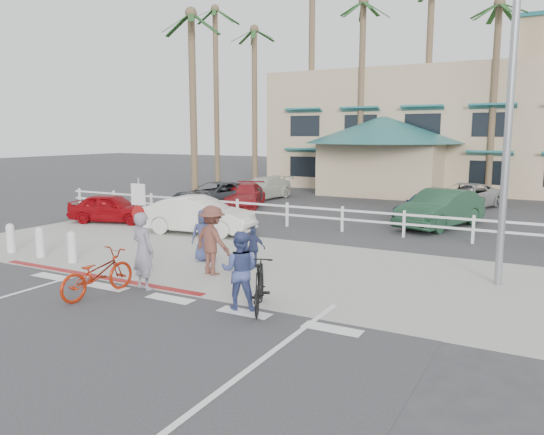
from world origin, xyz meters
The scene contains 35 objects.
ground centered at (0.00, 0.00, 0.00)m, with size 140.00×140.00×0.00m, color #333335.
bike_path centered at (0.00, -2.00, 0.00)m, with size 12.00×16.00×0.01m, color #333335.
sidewalk_plaza centered at (0.00, 4.50, 0.01)m, with size 22.00×7.00×0.01m, color gray.
cross_street centered at (0.00, 8.50, 0.00)m, with size 40.00×5.00×0.01m, color #333335.
parking_lot centered at (0.00, 18.00, 0.00)m, with size 50.00×16.00×0.01m, color #333335.
curb_red centered at (-3.00, 1.20, 0.01)m, with size 7.00×0.25×0.02m, color maroon.
rail_fence centered at (0.50, 10.50, 0.50)m, with size 29.40×0.16×1.00m, color silver, non-canonical shape.
building centered at (2.00, 31.00, 5.65)m, with size 28.00×16.00×11.30m, color tan, non-canonical shape.
sign_post centered at (-2.30, 2.20, 1.45)m, with size 0.50×0.10×2.90m, color gray, non-canonical shape.
bollard_0 centered at (-4.80, 2.00, 0.47)m, with size 0.26×0.26×0.95m, color silver, non-canonical shape.
bollard_1 centered at (-6.20, 2.00, 0.47)m, with size 0.26×0.26×0.95m, color silver, non-canonical shape.
bollard_2 centered at (-7.60, 2.00, 0.47)m, with size 0.26×0.26×0.95m, color silver, non-canonical shape.
streetlight_0 centered at (6.50, 5.50, 4.50)m, with size 0.60×2.00×9.00m, color gray, non-canonical shape.
palm_0 centered at (-16.00, 26.00, 7.50)m, with size 4.00×4.00×15.00m, color #173D17, non-canonical shape.
palm_1 centered at (-12.00, 25.00, 6.50)m, with size 4.00×4.00×13.00m, color #173D17, non-canonical shape.
palm_2 centered at (-8.00, 26.00, 8.00)m, with size 4.00×4.00×16.00m, color #173D17, non-canonical shape.
palm_3 centered at (-4.00, 25.00, 7.00)m, with size 4.00×4.00×14.00m, color #173D17, non-canonical shape.
palm_4 centered at (0.00, 26.00, 7.50)m, with size 4.00×4.00×15.00m, color #173D17, non-canonical shape.
palm_5 centered at (4.00, 25.00, 6.50)m, with size 4.00×4.00×13.00m, color #173D17, non-canonical shape.
palm_10 centered at (-10.00, 15.00, 6.00)m, with size 4.00×4.00×12.00m, color #173D17, non-canonical shape.
bike_red centered at (-1.67, 0.02, 0.53)m, with size 0.71×2.03×1.07m, color #992009.
rider_red centered at (-1.09, 0.95, 0.95)m, with size 0.70×0.46×1.91m, color slate.
bike_black centered at (2.17, 0.95, 0.55)m, with size 0.52×1.84×1.10m, color black.
rider_black centered at (1.77, 0.81, 0.86)m, with size 0.84×0.65×1.72m, color #384379.
pedestrian_a centered at (-0.40, 2.89, 0.94)m, with size 1.22×0.70×1.88m, color brown.
pedestrian_child centered at (0.22, 4.04, 0.58)m, with size 0.69×0.29×1.17m, color navy.
pedestrian_b centered at (-1.50, 4.05, 0.78)m, with size 0.77×0.50×1.57m, color navy.
car_white_sedan centered at (-4.27, 7.54, 0.71)m, with size 1.50×4.30×1.42m, color silver.
car_red_compact centered at (-9.07, 7.86, 0.63)m, with size 1.48×3.68×1.25m, color maroon.
lot_car_0 centered at (-7.53, 13.41, 0.68)m, with size 2.27×4.93×1.37m, color #292C31.
lot_car_1 centered at (-6.50, 14.49, 0.63)m, with size 1.75×4.31×1.25m, color maroon.
lot_car_2 centered at (2.58, 15.13, 0.63)m, with size 1.48×3.69×1.26m, color navy.
lot_car_3 centered at (3.52, 13.34, 0.77)m, with size 1.63×4.66×1.54m, color #1E422C.
lot_car_4 centered at (-7.47, 18.13, 0.63)m, with size 1.77×4.35×1.26m, color beige.
lot_car_5 centered at (3.55, 19.48, 0.64)m, with size 2.14×4.64×1.29m, color gray.
Camera 1 is at (7.67, -8.60, 3.77)m, focal length 35.00 mm.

